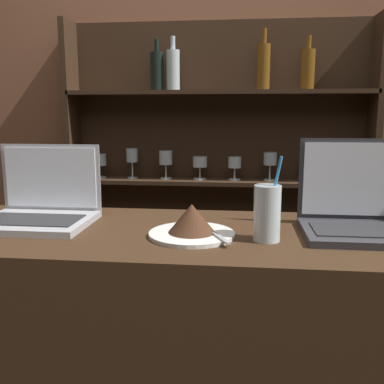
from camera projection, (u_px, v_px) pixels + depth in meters
back_wall at (226, 104)px, 2.19m from camera, size 7.00×0.06×2.70m
back_shelf at (217, 188)px, 2.20m from camera, size 1.51×0.18×1.75m
laptop_near at (40, 207)px, 1.21m from camera, size 0.30×0.24×0.21m
laptop_far at (360, 213)px, 1.10m from camera, size 0.30×0.23×0.24m
cake_plate at (192, 223)px, 1.07m from camera, size 0.22×0.22×0.08m
water_glass at (267, 213)px, 1.03m from camera, size 0.07×0.06×0.21m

